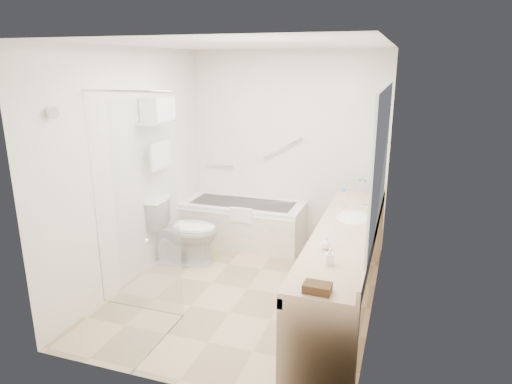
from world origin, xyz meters
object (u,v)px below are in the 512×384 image
(amenity_basket, at_px, (317,288))
(vanity_counter, at_px, (344,251))
(bathtub, at_px, (243,222))
(water_bottle_left, at_px, (364,188))
(toilet, at_px, (184,231))

(amenity_basket, bearing_deg, vanity_counter, 89.09)
(bathtub, relative_size, vanity_counter, 0.59)
(vanity_counter, xyz_separation_m, amenity_basket, (-0.02, -1.25, 0.24))
(vanity_counter, bearing_deg, water_bottle_left, 88.05)
(water_bottle_left, bearing_deg, bathtub, 174.92)
(vanity_counter, bearing_deg, bathtub, 137.65)
(bathtub, relative_size, toilet, 1.95)
(amenity_basket, bearing_deg, bathtub, 119.68)
(vanity_counter, height_order, amenity_basket, vanity_counter)
(bathtub, distance_m, amenity_basket, 3.10)
(vanity_counter, xyz_separation_m, water_bottle_left, (0.04, 1.25, 0.29))
(amenity_basket, bearing_deg, water_bottle_left, 88.57)
(water_bottle_left, bearing_deg, amenity_basket, -91.43)
(toilet, distance_m, amenity_basket, 2.71)
(vanity_counter, distance_m, water_bottle_left, 1.28)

